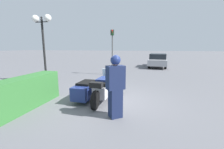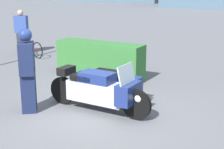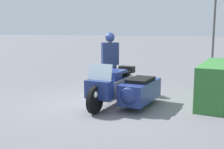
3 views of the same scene
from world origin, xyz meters
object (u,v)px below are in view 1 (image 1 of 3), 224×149
Objects in this scene: officer_rider at (115,85)px; parked_car_background at (158,60)px; twin_lamp_post at (42,29)px; police_motorcycle at (96,88)px; traffic_light_near at (112,46)px; hedge_bush_curbside at (26,92)px.

parked_car_background is at bearing 134.39° from officer_rider.
twin_lamp_post is at bearing 146.74° from parked_car_background.
police_motorcycle is 0.57× the size of parked_car_background.
parked_car_background is (5.68, -3.48, -1.45)m from traffic_light_near.
twin_lamp_post is at bearing 63.96° from police_motorcycle.
officer_rider is 7.05m from traffic_light_near.
officer_rider reaches higher than parked_car_background.
traffic_light_near reaches higher than parked_car_background.
traffic_light_near is (6.77, -1.31, 1.64)m from hedge_bush_curbside.
officer_rider is 3.18m from hedge_bush_curbside.
hedge_bush_curbside is 0.70× the size of twin_lamp_post.
officer_rider is at bearing -123.54° from twin_lamp_post.
hedge_bush_curbside is (-1.43, 2.02, 0.07)m from police_motorcycle.
parked_car_background is at bearing 138.24° from traffic_light_near.
traffic_light_near is at bearing 151.80° from parked_car_background.
hedge_bush_curbside is 13.34m from parked_car_background.
twin_lamp_post is 11.49m from parked_car_background.
traffic_light_near is 6.82m from parked_car_background.
police_motorcycle is 2.48m from hedge_bush_curbside.
twin_lamp_post reaches higher than parked_car_background.
police_motorcycle is 5.14m from twin_lamp_post.
hedge_bush_curbside is at bearing -21.20° from traffic_light_near.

